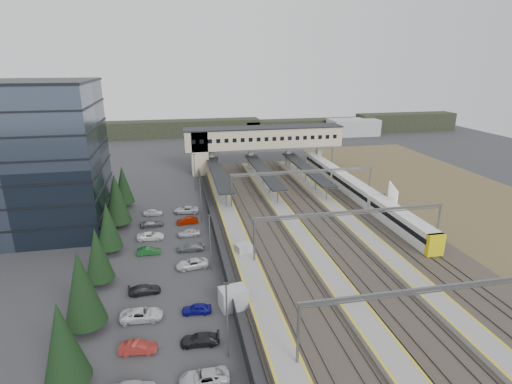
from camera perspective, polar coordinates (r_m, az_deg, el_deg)
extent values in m
plane|color=#2B2B2D|center=(63.72, 0.11, -6.93)|extent=(220.00, 220.00, 0.00)
cube|color=#343E4E|center=(74.22, -30.47, 3.96)|extent=(24.00, 18.00, 24.00)
cube|color=black|center=(76.43, -29.45, -2.26)|extent=(24.30, 18.30, 0.25)
cube|color=black|center=(75.44, -29.85, 0.19)|extent=(24.30, 18.30, 0.25)
cube|color=black|center=(74.59, -30.26, 2.69)|extent=(24.30, 18.30, 0.25)
cube|color=black|center=(73.89, -30.68, 5.25)|extent=(24.30, 18.30, 0.25)
cube|color=black|center=(73.34, -31.12, 7.85)|extent=(24.30, 18.30, 0.25)
cube|color=black|center=(72.96, -31.56, 10.48)|extent=(24.30, 18.30, 0.25)
cube|color=black|center=(72.72, -32.03, 13.21)|extent=(24.30, 18.30, 0.40)
cylinder|color=black|center=(41.70, -25.06, -23.29)|extent=(0.44, 0.44, 1.20)
cone|color=black|center=(39.19, -25.91, -18.68)|extent=(3.90, 3.90, 7.50)
cylinder|color=black|center=(47.86, -22.93, -17.05)|extent=(0.44, 0.44, 1.20)
cone|color=black|center=(45.52, -23.64, -12.38)|extent=(4.26, 4.26, 8.20)
cylinder|color=black|center=(55.35, -21.23, -11.75)|extent=(0.44, 0.44, 1.20)
cone|color=black|center=(53.64, -21.70, -8.21)|extent=(3.54, 3.54, 6.80)
cylinder|color=black|center=(63.24, -20.00, -7.73)|extent=(0.44, 0.44, 1.20)
cone|color=black|center=(61.71, -20.39, -4.46)|extent=(3.64, 3.64, 7.00)
cylinder|color=black|center=(72.31, -18.96, -4.31)|extent=(0.44, 0.44, 1.20)
cone|color=black|center=(70.73, -19.35, -0.82)|extent=(4.42, 4.42, 8.50)
cylinder|color=black|center=(81.60, -18.17, -1.66)|extent=(0.44, 0.44, 1.20)
cone|color=black|center=(80.38, -18.45, 1.03)|extent=(3.74, 3.74, 7.20)
imported|color=maroon|center=(43.22, -16.50, -20.50)|extent=(3.70, 1.61, 1.18)
imported|color=silver|center=(47.45, -16.02, -16.49)|extent=(4.70, 2.35, 1.28)
imported|color=black|center=(51.94, -15.63, -13.26)|extent=(3.96, 1.86, 1.12)
imported|color=#174E20|center=(61.24, -15.05, -8.12)|extent=(3.45, 1.23, 1.13)
imported|color=white|center=(66.03, -14.83, -6.09)|extent=(4.28, 2.07, 1.17)
imported|color=#4A4D51|center=(70.91, -14.63, -4.36)|extent=(4.07, 1.99, 1.14)
imported|color=silver|center=(75.83, -14.47, -2.83)|extent=(3.57, 1.72, 1.18)
imported|color=#B9B8BD|center=(38.92, -7.42, -24.87)|extent=(4.46, 2.07, 1.24)
imported|color=black|center=(42.98, -8.00, -20.12)|extent=(4.06, 1.95, 1.14)
imported|color=navy|center=(47.26, -8.46, -16.17)|extent=(3.45, 1.66, 1.13)
imported|color=silver|center=(56.31, -9.13, -10.08)|extent=(4.61, 2.47, 1.23)
imported|color=#5B5F63|center=(61.05, -9.38, -7.77)|extent=(4.13, 1.78, 1.19)
imported|color=#ACABB1|center=(65.85, -9.60, -5.75)|extent=(3.68, 1.67, 1.23)
imported|color=#740F00|center=(70.74, -9.78, -4.04)|extent=(3.76, 1.61, 1.21)
imported|color=silver|center=(75.67, -9.94, -2.52)|extent=(4.71, 2.47, 1.26)
cylinder|color=slate|center=(39.23, -4.16, -17.93)|extent=(0.16, 0.16, 8.00)
cube|color=black|center=(37.01, -4.31, -12.93)|extent=(0.50, 0.25, 0.15)
cylinder|color=slate|center=(53.83, -6.57, -7.32)|extent=(0.16, 0.16, 8.00)
cube|color=black|center=(52.23, -6.73, -3.35)|extent=(0.50, 0.25, 0.15)
cylinder|color=slate|center=(70.47, -7.92, -1.08)|extent=(0.16, 0.16, 8.00)
cube|color=black|center=(69.26, -8.07, 2.05)|extent=(0.50, 0.25, 0.15)
cylinder|color=slate|center=(87.65, -8.75, 2.75)|extent=(0.16, 0.16, 8.00)
cube|color=black|center=(86.68, -8.88, 5.30)|extent=(0.50, 0.25, 0.15)
cube|color=#26282B|center=(66.99, -6.23, -4.81)|extent=(0.08, 90.00, 2.00)
cube|color=#9DA0A2|center=(47.37, -3.28, -14.90)|extent=(3.36, 2.73, 2.49)
cube|color=#9DA0A2|center=(58.40, -1.79, -8.35)|extent=(2.57, 2.34, 1.96)
cube|color=#332E27|center=(71.20, 8.82, -4.28)|extent=(34.00, 90.00, 0.20)
cube|color=#59544C|center=(67.96, -1.34, -5.01)|extent=(0.08, 90.00, 0.14)
cube|color=#59544C|center=(68.21, -0.14, -4.92)|extent=(0.08, 90.00, 0.14)
cube|color=#59544C|center=(68.72, 1.96, -4.74)|extent=(0.08, 90.00, 0.14)
cube|color=#59544C|center=(69.05, 3.12, -4.65)|extent=(0.08, 90.00, 0.14)
cube|color=#59544C|center=(70.27, 6.73, -4.33)|extent=(0.08, 90.00, 0.14)
cube|color=#59544C|center=(70.71, 7.85, -4.23)|extent=(0.08, 90.00, 0.14)
cube|color=#59544C|center=(71.56, 9.79, -4.05)|extent=(0.08, 90.00, 0.14)
cube|color=#59544C|center=(72.08, 10.86, -3.95)|extent=(0.08, 90.00, 0.14)
cube|color=#59544C|center=(73.87, 14.14, -3.63)|extent=(0.08, 90.00, 0.14)
cube|color=#59544C|center=(74.48, 15.15, -3.53)|extent=(0.08, 90.00, 0.14)
cube|color=#59544C|center=(75.63, 16.89, -3.36)|extent=(0.08, 90.00, 0.14)
cube|color=#59544C|center=(76.31, 17.84, -3.26)|extent=(0.08, 90.00, 0.14)
cube|color=gray|center=(67.57, -3.25, -5.02)|extent=(3.20, 82.00, 0.90)
cube|color=gold|center=(67.21, -4.48, -4.75)|extent=(0.25, 82.00, 0.02)
cube|color=gold|center=(67.59, -2.04, -4.57)|extent=(0.25, 82.00, 0.02)
cube|color=gray|center=(69.56, 4.95, -4.36)|extent=(3.20, 82.00, 0.90)
cube|color=gold|center=(69.01, 3.80, -4.11)|extent=(0.25, 82.00, 0.02)
cube|color=gold|center=(69.79, 6.10, -3.91)|extent=(0.25, 82.00, 0.02)
cube|color=gray|center=(72.88, 12.53, -3.67)|extent=(3.20, 82.00, 0.90)
cube|color=gold|center=(72.15, 11.50, -3.43)|extent=(0.25, 82.00, 0.02)
cube|color=gold|center=(73.30, 13.60, -3.23)|extent=(0.25, 82.00, 0.02)
cube|color=black|center=(87.04, -5.42, 2.77)|extent=(3.00, 30.00, 0.25)
cube|color=slate|center=(87.08, -5.42, 2.68)|extent=(3.10, 30.00, 0.12)
cylinder|color=slate|center=(75.18, -4.28, -0.99)|extent=(0.20, 0.20, 3.10)
cylinder|color=slate|center=(81.30, -4.88, 0.49)|extent=(0.20, 0.20, 3.10)
cylinder|color=slate|center=(87.48, -5.39, 1.76)|extent=(0.20, 0.20, 3.10)
cylinder|color=slate|center=(93.70, -5.84, 2.87)|extent=(0.20, 0.20, 3.10)
cylinder|color=slate|center=(99.96, -6.23, 3.84)|extent=(0.20, 0.20, 3.10)
cube|color=black|center=(88.60, 1.02, 3.13)|extent=(3.00, 30.00, 0.25)
cube|color=slate|center=(88.64, 1.02, 3.04)|extent=(3.10, 30.00, 0.12)
cylinder|color=slate|center=(76.98, 3.11, -0.50)|extent=(0.20, 0.20, 3.10)
cylinder|color=slate|center=(82.97, 1.99, 0.91)|extent=(0.20, 0.20, 3.10)
cylinder|color=slate|center=(89.03, 1.02, 2.14)|extent=(0.20, 0.20, 3.10)
cylinder|color=slate|center=(95.15, 0.17, 3.20)|extent=(0.20, 0.20, 3.10)
cylinder|color=slate|center=(101.32, -0.58, 4.14)|extent=(0.20, 0.20, 3.10)
cube|color=black|center=(91.23, 7.18, 3.44)|extent=(3.00, 30.00, 0.25)
cube|color=slate|center=(91.27, 7.17, 3.35)|extent=(3.10, 30.00, 0.12)
cylinder|color=slate|center=(79.99, 10.06, -0.03)|extent=(0.20, 0.20, 3.10)
cylinder|color=slate|center=(85.77, 8.50, 1.30)|extent=(0.20, 0.20, 3.10)
cylinder|color=slate|center=(91.65, 7.14, 2.47)|extent=(0.20, 0.20, 3.10)
cylinder|color=slate|center=(97.61, 5.94, 3.49)|extent=(0.20, 0.20, 3.10)
cylinder|color=slate|center=(103.63, 4.87, 4.40)|extent=(0.20, 0.20, 3.10)
cube|color=beige|center=(102.63, 1.13, 7.81)|extent=(40.00, 6.00, 5.00)
cube|color=black|center=(102.20, 1.14, 9.21)|extent=(40.40, 6.40, 0.30)
cube|color=beige|center=(100.97, -8.10, 5.72)|extent=(4.00, 6.00, 11.00)
cube|color=black|center=(97.32, -8.95, 7.07)|extent=(1.00, 0.06, 1.00)
cube|color=black|center=(97.42, -7.77, 7.14)|extent=(1.00, 0.06, 1.00)
cube|color=black|center=(97.57, -6.59, 7.20)|extent=(1.00, 0.06, 1.00)
cube|color=black|center=(97.76, -5.41, 7.26)|extent=(1.00, 0.06, 1.00)
cube|color=black|center=(97.99, -4.24, 7.32)|extent=(1.00, 0.06, 1.00)
cube|color=black|center=(98.25, -3.07, 7.37)|extent=(1.00, 0.06, 1.00)
cube|color=black|center=(98.56, -1.92, 7.42)|extent=(1.00, 0.06, 1.00)
cube|color=black|center=(98.91, -0.76, 7.47)|extent=(1.00, 0.06, 1.00)
cube|color=black|center=(99.30, 0.38, 7.51)|extent=(1.00, 0.06, 1.00)
cube|color=black|center=(99.72, 1.51, 7.55)|extent=(1.00, 0.06, 1.00)
cube|color=black|center=(100.18, 2.64, 7.59)|extent=(1.00, 0.06, 1.00)
cube|color=black|center=(100.69, 3.75, 7.62)|extent=(1.00, 0.06, 1.00)
cube|color=black|center=(101.22, 4.85, 7.66)|extent=(1.00, 0.06, 1.00)
cube|color=black|center=(101.80, 5.95, 7.68)|extent=(1.00, 0.06, 1.00)
cube|color=black|center=(102.41, 7.02, 7.71)|extent=(1.00, 0.06, 1.00)
cube|color=black|center=(103.05, 8.09, 7.73)|extent=(1.00, 0.06, 1.00)
cube|color=black|center=(103.73, 9.14, 7.75)|extent=(1.00, 0.06, 1.00)
cube|color=black|center=(104.45, 10.18, 7.77)|extent=(1.00, 0.06, 1.00)
cube|color=black|center=(105.20, 11.20, 7.78)|extent=(1.00, 0.06, 1.00)
cube|color=gray|center=(101.63, -7.19, 4.39)|extent=(1.20, 1.60, 6.00)
cube|color=gray|center=(101.75, -6.35, 4.44)|extent=(1.20, 1.60, 6.00)
cube|color=gray|center=(103.08, -0.79, 4.73)|extent=(1.20, 1.60, 6.00)
cube|color=gray|center=(105.35, 4.58, 4.97)|extent=(1.20, 1.60, 6.00)
cube|color=gray|center=(107.98, 8.94, 5.13)|extent=(1.20, 1.60, 6.00)
cylinder|color=slate|center=(38.24, 6.02, -20.03)|extent=(0.28, 0.28, 7.00)
cube|color=slate|center=(42.14, 25.12, -12.19)|extent=(28.40, 0.25, 0.35)
cube|color=slate|center=(42.33, 25.05, -12.66)|extent=(28.40, 0.12, 0.12)
cylinder|color=slate|center=(54.78, -0.25, -7.29)|extent=(0.28, 0.28, 7.00)
cylinder|color=slate|center=(65.77, 24.51, -4.53)|extent=(0.28, 0.28, 7.00)
cube|color=slate|center=(57.57, 13.56, -2.74)|extent=(28.40, 0.25, 0.35)
cube|color=slate|center=(57.71, 13.53, -3.11)|extent=(28.40, 0.12, 0.12)
cylinder|color=slate|center=(74.95, -3.55, -0.15)|extent=(0.28, 0.28, 7.00)
cylinder|color=slate|center=(83.32, 15.88, 1.08)|extent=(0.28, 0.28, 7.00)
cube|color=slate|center=(77.01, 6.78, 2.98)|extent=(28.40, 0.25, 0.35)
cube|color=slate|center=(77.12, 6.77, 2.70)|extent=(28.40, 0.12, 0.12)
cylinder|color=slate|center=(94.00, -5.28, 3.63)|extent=(0.28, 0.28, 7.00)
cylinder|color=slate|center=(100.80, 10.78, 4.39)|extent=(0.28, 0.28, 7.00)
cube|color=slate|center=(95.65, 3.06, 6.09)|extent=(28.40, 0.25, 0.35)
cube|color=slate|center=(95.74, 3.06, 5.86)|extent=(28.40, 0.12, 0.12)
cube|color=silver|center=(69.94, 20.13, -4.03)|extent=(2.58, 17.81, 3.31)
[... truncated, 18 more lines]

